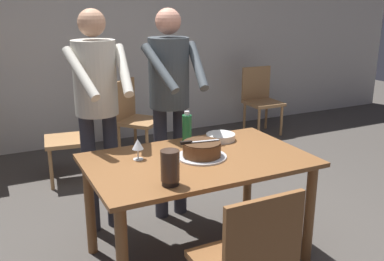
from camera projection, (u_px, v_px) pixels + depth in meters
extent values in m
plane|color=#4C4742|center=(198.00, 255.00, 3.14)|extent=(14.00, 14.00, 0.00)
cube|color=silver|center=(88.00, 36.00, 5.32)|extent=(10.00, 0.12, 2.70)
cube|color=brown|center=(198.00, 160.00, 2.93)|extent=(1.49, 0.92, 0.03)
cylinder|color=brown|center=(309.00, 214.00, 2.99)|extent=(0.07, 0.07, 0.72)
cylinder|color=brown|center=(90.00, 207.00, 3.09)|extent=(0.07, 0.07, 0.72)
cylinder|color=brown|center=(248.00, 175.00, 3.65)|extent=(0.07, 0.07, 0.72)
cylinder|color=silver|center=(202.00, 156.00, 2.94)|extent=(0.34, 0.34, 0.01)
cylinder|color=brown|center=(202.00, 149.00, 2.93)|extent=(0.26, 0.26, 0.09)
cylinder|color=#432A18|center=(202.00, 143.00, 2.91)|extent=(0.25, 0.25, 0.01)
cube|color=silver|center=(205.00, 141.00, 2.92)|extent=(0.20, 0.05, 0.00)
cube|color=black|center=(186.00, 143.00, 2.88)|extent=(0.08, 0.04, 0.02)
cylinder|color=white|center=(221.00, 139.00, 3.30)|extent=(0.22, 0.22, 0.01)
cylinder|color=white|center=(221.00, 138.00, 3.30)|extent=(0.22, 0.22, 0.01)
cylinder|color=white|center=(221.00, 137.00, 3.30)|extent=(0.22, 0.22, 0.01)
cylinder|color=white|center=(221.00, 136.00, 3.30)|extent=(0.22, 0.22, 0.01)
cylinder|color=white|center=(221.00, 134.00, 3.29)|extent=(0.22, 0.22, 0.01)
cylinder|color=silver|center=(138.00, 159.00, 2.90)|extent=(0.07, 0.07, 0.00)
cylinder|color=silver|center=(138.00, 154.00, 2.89)|extent=(0.01, 0.01, 0.07)
cone|color=silver|center=(138.00, 144.00, 2.87)|extent=(0.08, 0.08, 0.07)
cylinder|color=#1E6B38|center=(187.00, 130.00, 3.19)|extent=(0.07, 0.07, 0.22)
cylinder|color=silver|center=(187.00, 113.00, 3.15)|extent=(0.04, 0.04, 0.03)
cylinder|color=black|center=(170.00, 182.00, 2.50)|extent=(0.10, 0.10, 0.03)
cylinder|color=#3F2D23|center=(170.00, 165.00, 2.47)|extent=(0.11, 0.11, 0.18)
cylinder|color=#2D2D38|center=(180.00, 160.00, 3.67)|extent=(0.11, 0.11, 0.95)
cylinder|color=#2D2D38|center=(160.00, 164.00, 3.59)|extent=(0.11, 0.11, 0.95)
cylinder|color=#3F474C|center=(169.00, 73.00, 3.41)|extent=(0.32, 0.32, 0.55)
sphere|color=tan|center=(168.00, 21.00, 3.30)|extent=(0.20, 0.20, 0.20)
cylinder|color=#3F474C|center=(197.00, 65.00, 3.30)|extent=(0.14, 0.42, 0.34)
cylinder|color=#3F474C|center=(160.00, 68.00, 3.16)|extent=(0.17, 0.42, 0.34)
cylinder|color=#2D2D38|center=(112.00, 170.00, 3.45)|extent=(0.11, 0.11, 0.95)
cylinder|color=#2D2D38|center=(90.00, 175.00, 3.36)|extent=(0.11, 0.11, 0.95)
cylinder|color=beige|center=(95.00, 78.00, 3.19)|extent=(0.32, 0.32, 0.55)
sphere|color=tan|center=(92.00, 23.00, 3.08)|extent=(0.20, 0.20, 0.20)
cylinder|color=beige|center=(124.00, 70.00, 3.09)|extent=(0.13, 0.42, 0.34)
cylinder|color=beige|center=(81.00, 73.00, 2.94)|extent=(0.18, 0.42, 0.34)
cube|color=brown|center=(264.00, 241.00, 2.06)|extent=(0.44, 0.03, 0.45)
cube|color=tan|center=(263.00, 103.00, 5.90)|extent=(0.45, 0.45, 0.04)
cylinder|color=tan|center=(281.00, 121.00, 5.88)|extent=(0.04, 0.04, 0.41)
cylinder|color=tan|center=(259.00, 124.00, 5.74)|extent=(0.04, 0.04, 0.41)
cylinder|color=tan|center=(266.00, 115.00, 6.20)|extent=(0.04, 0.04, 0.41)
cylinder|color=tan|center=(244.00, 117.00, 6.05)|extent=(0.04, 0.04, 0.41)
cube|color=tan|center=(256.00, 83.00, 6.01)|extent=(0.44, 0.04, 0.45)
cube|color=tan|center=(140.00, 121.00, 5.01)|extent=(0.62, 0.62, 0.04)
cylinder|color=tan|center=(162.00, 137.00, 5.17)|extent=(0.04, 0.04, 0.41)
cylinder|color=tan|center=(147.00, 147.00, 4.85)|extent=(0.04, 0.04, 0.41)
cylinder|color=tan|center=(135.00, 134.00, 5.30)|extent=(0.04, 0.04, 0.41)
cylinder|color=tan|center=(119.00, 143.00, 4.98)|extent=(0.04, 0.04, 0.41)
cube|color=tan|center=(124.00, 99.00, 5.02)|extent=(0.35, 0.31, 0.45)
cube|color=tan|center=(68.00, 140.00, 4.33)|extent=(0.49, 0.49, 0.04)
cylinder|color=tan|center=(51.00, 170.00, 4.18)|extent=(0.04, 0.04, 0.41)
cylinder|color=tan|center=(50.00, 157.00, 4.51)|extent=(0.04, 0.04, 0.41)
cylinder|color=tan|center=(90.00, 165.00, 4.29)|extent=(0.04, 0.04, 0.41)
cylinder|color=tan|center=(86.00, 154.00, 4.62)|extent=(0.04, 0.04, 0.41)
cube|color=tan|center=(87.00, 115.00, 4.33)|extent=(0.09, 0.44, 0.45)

